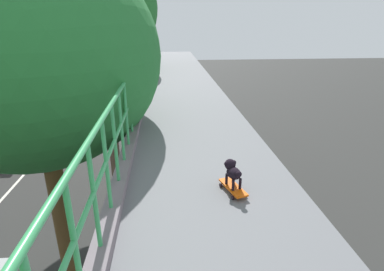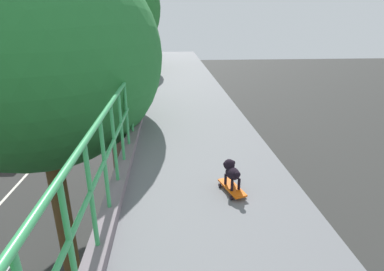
% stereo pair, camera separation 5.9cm
% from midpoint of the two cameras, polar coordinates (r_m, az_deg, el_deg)
% --- Properties ---
extents(green_railing, '(0.20, 37.71, 1.19)m').
position_cam_midpoint_polar(green_railing, '(2.87, -18.19, -20.88)').
color(green_railing, slate).
rests_on(green_railing, overpass_deck).
extents(city_bus, '(2.72, 11.36, 3.54)m').
position_cam_midpoint_polar(city_bus, '(26.36, -25.54, 6.46)').
color(city_bus, red).
rests_on(city_bus, ground).
extents(roadside_tree_mid, '(5.04, 5.04, 9.18)m').
position_cam_midpoint_polar(roadside_tree_mid, '(6.99, -26.97, 12.67)').
color(roadside_tree_mid, '#523C1E').
rests_on(roadside_tree_mid, ground).
extents(roadside_tree_far, '(4.74, 4.74, 10.43)m').
position_cam_midpoint_polar(roadside_tree_far, '(14.29, -16.01, 21.69)').
color(roadside_tree_far, '#4F3E30').
rests_on(roadside_tree_far, ground).
extents(toy_skateboard, '(0.31, 0.53, 0.08)m').
position_cam_midpoint_polar(toy_skateboard, '(4.08, 7.87, -9.63)').
color(toy_skateboard, '#F15A0B').
rests_on(toy_skateboard, overpass_deck).
extents(small_dog, '(0.23, 0.36, 0.34)m').
position_cam_midpoint_polar(small_dog, '(4.00, 7.80, -6.54)').
color(small_dog, black).
rests_on(small_dog, toy_skateboard).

